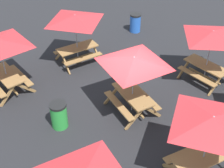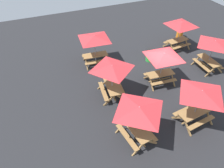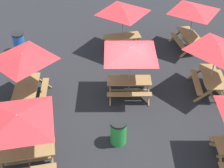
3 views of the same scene
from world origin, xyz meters
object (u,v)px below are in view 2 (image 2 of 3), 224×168
at_px(picnic_table_4, 214,45).
at_px(trash_bin_green, 150,55).
at_px(trash_bin_orange, 180,33).
at_px(picnic_table_1, 94,40).
at_px(picnic_table_2, 112,69).
at_px(picnic_table_6, 201,95).
at_px(picnic_table_3, 163,57).
at_px(picnic_table_0, 139,112).
at_px(picnic_table_5, 181,26).

relative_size(picnic_table_4, trash_bin_green, 2.38).
relative_size(picnic_table_4, trash_bin_orange, 2.38).
height_order(picnic_table_4, trash_bin_green, picnic_table_4).
bearing_deg(picnic_table_1, picnic_table_2, -88.15).
bearing_deg(picnic_table_6, trash_bin_green, 75.43).
distance_m(picnic_table_2, trash_bin_orange, 9.78).
bearing_deg(trash_bin_green, picnic_table_3, -105.59).
relative_size(picnic_table_0, picnic_table_6, 1.00).
relative_size(picnic_table_5, trash_bin_green, 2.87).
height_order(picnic_table_1, picnic_table_5, same).
relative_size(picnic_table_2, picnic_table_5, 0.83).
relative_size(picnic_table_2, picnic_table_3, 0.83).
bearing_deg(picnic_table_5, picnic_table_1, 170.62).
bearing_deg(picnic_table_6, picnic_table_3, 80.97).
distance_m(picnic_table_4, picnic_table_5, 3.33).
xyz_separation_m(picnic_table_4, picnic_table_6, (-4.20, -3.68, 0.00)).
bearing_deg(trash_bin_orange, picnic_table_4, -101.87).
bearing_deg(trash_bin_orange, picnic_table_0, -136.33).
bearing_deg(trash_bin_orange, picnic_table_5, -132.80).
distance_m(picnic_table_3, trash_bin_orange, 7.06).
bearing_deg(picnic_table_0, trash_bin_orange, -53.29).
relative_size(trash_bin_orange, trash_bin_green, 1.00).
relative_size(picnic_table_1, picnic_table_4, 1.21).
relative_size(picnic_table_2, trash_bin_green, 2.38).
bearing_deg(picnic_table_1, picnic_table_3, -44.55).
bearing_deg(picnic_table_0, picnic_table_3, -52.75).
bearing_deg(picnic_table_1, picnic_table_5, 1.55).
relative_size(picnic_table_1, trash_bin_green, 2.87).
relative_size(picnic_table_2, picnic_table_4, 1.00).
bearing_deg(picnic_table_3, trash_bin_orange, 48.25).
relative_size(picnic_table_0, picnic_table_4, 1.00).
distance_m(picnic_table_4, trash_bin_green, 4.44).
bearing_deg(picnic_table_1, picnic_table_0, -87.50).
relative_size(picnic_table_6, trash_bin_orange, 2.38).
bearing_deg(picnic_table_2, picnic_table_3, -83.71).
xyz_separation_m(picnic_table_1, trash_bin_orange, (8.23, 0.94, -1.49)).
xyz_separation_m(picnic_table_4, trash_bin_green, (-3.32, 2.54, -1.49)).
height_order(picnic_table_4, trash_bin_orange, picnic_table_4).
xyz_separation_m(picnic_table_1, picnic_table_2, (-0.22, -3.74, 0.00)).
height_order(picnic_table_4, picnic_table_5, same).
bearing_deg(picnic_table_5, picnic_table_3, -143.92).
relative_size(picnic_table_5, trash_bin_orange, 2.87).
xyz_separation_m(picnic_table_0, trash_bin_orange, (8.58, 8.19, -1.49)).
xyz_separation_m(picnic_table_0, picnic_table_4, (7.59, 3.49, 0.00)).
height_order(picnic_table_5, trash_bin_orange, picnic_table_5).
height_order(picnic_table_0, picnic_table_1, same).
bearing_deg(picnic_table_3, trash_bin_green, 79.38).
height_order(picnic_table_2, picnic_table_3, same).
height_order(picnic_table_0, picnic_table_5, same).
xyz_separation_m(picnic_table_5, trash_bin_green, (-3.02, -0.77, -1.49)).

